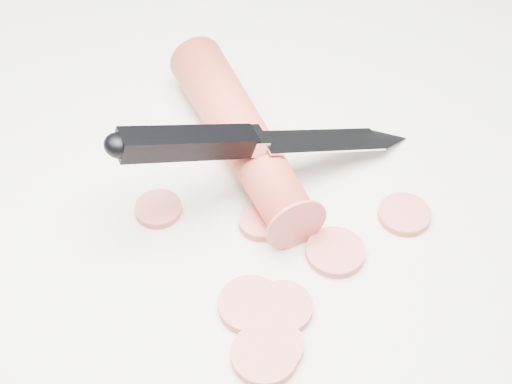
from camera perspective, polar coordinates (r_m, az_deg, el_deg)
ground at (r=0.49m, az=-3.00°, el=-0.36°), size 2.40×2.40×0.00m
carrot at (r=0.50m, az=-1.26°, el=4.73°), size 0.07×0.18×0.04m
carrot_slice_0 at (r=0.43m, az=-0.42°, el=-9.02°), size 0.04×0.04×0.01m
carrot_slice_1 at (r=0.42m, az=0.69°, el=-12.88°), size 0.04×0.04×0.01m
carrot_slice_2 at (r=0.46m, az=6.36°, el=-4.80°), size 0.04×0.04×0.01m
carrot_slice_3 at (r=0.47m, az=0.39°, el=-2.41°), size 0.03×0.03×0.01m
carrot_slice_4 at (r=0.48m, az=11.77°, el=-1.77°), size 0.03×0.03×0.01m
carrot_slice_5 at (r=0.48m, az=-7.82°, el=-1.35°), size 0.03×0.03×0.01m
carrot_slice_6 at (r=0.43m, az=2.15°, el=-9.23°), size 0.04×0.04×0.01m
carrot_slice_7 at (r=0.42m, az=1.55°, el=-12.22°), size 0.03×0.03×0.01m
kitchen_knife at (r=0.47m, az=1.33°, el=4.42°), size 0.22×0.06×0.08m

